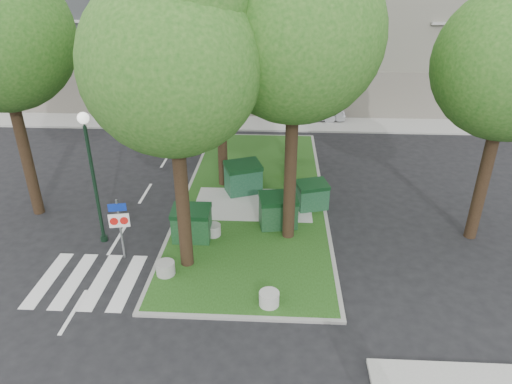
# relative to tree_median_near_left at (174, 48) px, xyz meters

# --- Properties ---
(ground) EXTENTS (120.00, 120.00, 0.00)m
(ground) POSITION_rel_tree_median_near_left_xyz_m (1.41, -2.56, -7.32)
(ground) COLOR black
(ground) RESTS_ON ground
(median_island) EXTENTS (6.00, 16.00, 0.12)m
(median_island) POSITION_rel_tree_median_near_left_xyz_m (1.91, 5.44, -7.26)
(median_island) COLOR #1F3E11
(median_island) RESTS_ON ground
(median_kerb) EXTENTS (6.30, 16.30, 0.10)m
(median_kerb) POSITION_rel_tree_median_near_left_xyz_m (1.91, 5.44, -7.27)
(median_kerb) COLOR gray
(median_kerb) RESTS_ON ground
(building_sidewalk) EXTENTS (42.00, 3.00, 0.12)m
(building_sidewalk) POSITION_rel_tree_median_near_left_xyz_m (1.41, 15.94, -7.26)
(building_sidewalk) COLOR #999993
(building_sidewalk) RESTS_ON ground
(zebra_crossing) EXTENTS (5.00, 3.00, 0.01)m
(zebra_crossing) POSITION_rel_tree_median_near_left_xyz_m (-2.34, -1.06, -7.31)
(zebra_crossing) COLOR silver
(zebra_crossing) RESTS_ON ground
(tree_median_near_left) EXTENTS (5.20, 5.20, 10.53)m
(tree_median_near_left) POSITION_rel_tree_median_near_left_xyz_m (0.00, 0.00, 0.00)
(tree_median_near_left) COLOR black
(tree_median_near_left) RESTS_ON ground
(tree_median_near_right) EXTENTS (5.60, 5.60, 11.46)m
(tree_median_near_right) POSITION_rel_tree_median_near_left_xyz_m (3.50, 2.00, 0.67)
(tree_median_near_right) COLOR black
(tree_median_near_right) RESTS_ON ground
(tree_median_mid) EXTENTS (4.80, 4.80, 9.99)m
(tree_median_mid) POSITION_rel_tree_median_near_left_xyz_m (0.50, 6.50, -0.34)
(tree_median_mid) COLOR black
(tree_median_mid) RESTS_ON ground
(dumpster_a) EXTENTS (1.43, 1.00, 1.33)m
(dumpster_a) POSITION_rel_tree_median_near_left_xyz_m (-0.19, 1.54, -6.56)
(dumpster_a) COLOR #0F3817
(dumpster_a) RESTS_ON median_island
(dumpster_b) EXTENTS (1.86, 1.60, 1.45)m
(dumpster_b) POSITION_rel_tree_median_near_left_xyz_m (1.41, 5.61, -6.50)
(dumpster_b) COLOR #123F26
(dumpster_b) RESTS_ON median_island
(dumpster_c) EXTENTS (1.62, 1.27, 1.36)m
(dumpster_c) POSITION_rel_tree_median_near_left_xyz_m (3.01, 2.69, -6.55)
(dumpster_c) COLOR #0F3317
(dumpster_c) RESTS_ON median_island
(dumpster_d) EXTENTS (1.51, 1.26, 1.21)m
(dumpster_d) POSITION_rel_tree_median_near_left_xyz_m (4.41, 4.26, -6.62)
(dumpster_d) COLOR #133E22
(dumpster_d) RESTS_ON median_island
(bollard_left) EXTENTS (0.62, 0.62, 0.45)m
(bollard_left) POSITION_rel_tree_median_near_left_xyz_m (-0.69, -0.71, -6.97)
(bollard_left) COLOR gray
(bollard_left) RESTS_ON median_island
(bollard_right) EXTENTS (0.61, 0.61, 0.44)m
(bollard_right) POSITION_rel_tree_median_near_left_xyz_m (2.79, -2.06, -6.98)
(bollard_right) COLOR #A9A8A3
(bollard_right) RESTS_ON median_island
(bollard_mid) EXTENTS (0.60, 0.60, 0.43)m
(bollard_mid) POSITION_rel_tree_median_near_left_xyz_m (0.55, 1.84, -6.98)
(bollard_mid) COLOR gray
(bollard_mid) RESTS_ON median_island
(litter_bin) EXTENTS (0.40, 0.40, 0.70)m
(litter_bin) POSITION_rel_tree_median_near_left_xyz_m (3.49, 7.35, -6.85)
(litter_bin) COLOR #C6CA17
(litter_bin) RESTS_ON median_island
(street_lamp) EXTENTS (0.40, 0.40, 5.01)m
(street_lamp) POSITION_rel_tree_median_near_left_xyz_m (-3.56, 1.40, -4.17)
(street_lamp) COLOR black
(street_lamp) RESTS_ON ground
(traffic_sign_pole) EXTENTS (0.69, 0.18, 2.33)m
(traffic_sign_pole) POSITION_rel_tree_median_near_left_xyz_m (-2.43, 0.32, -5.82)
(traffic_sign_pole) COLOR slate
(traffic_sign_pole) RESTS_ON ground
(car_white) EXTENTS (3.86, 1.62, 1.31)m
(car_white) POSITION_rel_tree_median_near_left_xyz_m (-4.27, 13.25, -6.66)
(car_white) COLOR silver
(car_white) RESTS_ON ground
(car_silver) EXTENTS (4.78, 1.80, 1.56)m
(car_silver) POSITION_rel_tree_median_near_left_xyz_m (4.91, 16.94, -6.54)
(car_silver) COLOR #A9ABB1
(car_silver) RESTS_ON ground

